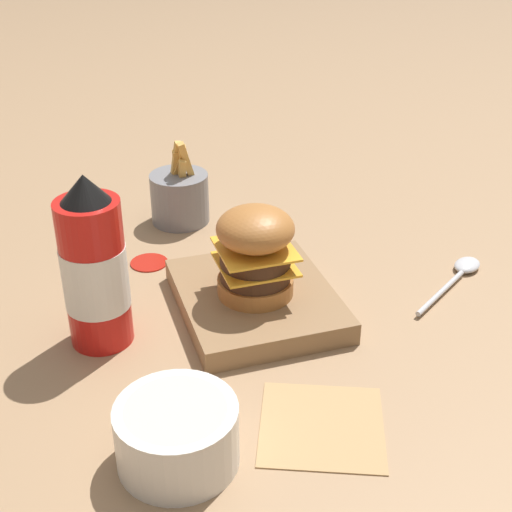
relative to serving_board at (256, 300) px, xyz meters
name	(u,v)px	position (x,y,z in m)	size (l,w,h in m)	color
ground_plane	(298,299)	(0.01, -0.06, -0.01)	(6.00, 6.00, 0.00)	#9E7A56
serving_board	(256,300)	(0.00, 0.00, 0.00)	(0.22, 0.19, 0.03)	olive
burger	(255,252)	(-0.01, 0.00, 0.07)	(0.10, 0.10, 0.12)	#AD6B33
ketchup_bottle	(95,269)	(0.00, 0.20, 0.08)	(0.08, 0.08, 0.22)	red
fries_basket	(180,196)	(0.28, 0.04, 0.03)	(0.09, 0.09, 0.14)	slate
side_bowl	(177,434)	(-0.23, 0.15, 0.02)	(0.12, 0.12, 0.06)	silver
spoon	(462,272)	(-0.01, -0.30, -0.01)	(0.12, 0.16, 0.01)	silver
ketchup_puddle	(149,262)	(0.16, 0.11, -0.01)	(0.05, 0.05, 0.00)	#B21E14
parchment_square	(322,425)	(-0.23, 0.00, -0.01)	(0.17, 0.17, 0.00)	tan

